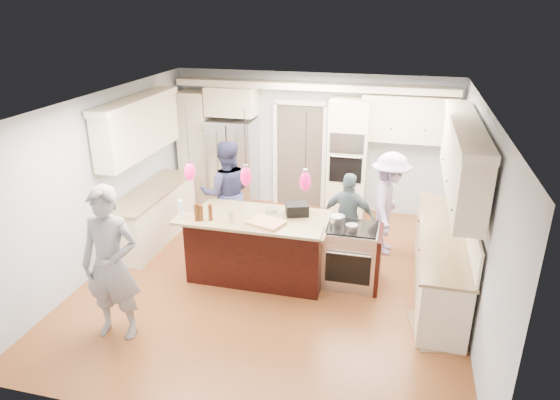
{
  "coord_description": "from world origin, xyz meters",
  "views": [
    {
      "loc": [
        1.71,
        -6.45,
        3.99
      ],
      "look_at": [
        0.0,
        0.35,
        1.15
      ],
      "focal_mm": 32.0,
      "sensor_mm": 36.0,
      "label": 1
    }
  ],
  "objects_px": {
    "person_bar_end": "(111,264)",
    "person_far_left": "(227,193)",
    "kitchen_island": "(260,245)",
    "island_range": "(353,255)",
    "refrigerator": "(233,163)"
  },
  "relations": [
    {
      "from": "refrigerator",
      "to": "person_far_left",
      "type": "xyz_separation_m",
      "value": [
        0.46,
        -1.66,
        0.02
      ]
    },
    {
      "from": "person_bar_end",
      "to": "person_far_left",
      "type": "xyz_separation_m",
      "value": [
        0.48,
        2.78,
        -0.08
      ]
    },
    {
      "from": "island_range",
      "to": "person_bar_end",
      "type": "distance_m",
      "value": 3.4
    },
    {
      "from": "refrigerator",
      "to": "person_bar_end",
      "type": "distance_m",
      "value": 4.44
    },
    {
      "from": "island_range",
      "to": "person_far_left",
      "type": "relative_size",
      "value": 0.5
    },
    {
      "from": "kitchen_island",
      "to": "person_far_left",
      "type": "bearing_deg",
      "value": 132.89
    },
    {
      "from": "refrigerator",
      "to": "person_bar_end",
      "type": "relative_size",
      "value": 0.9
    },
    {
      "from": "refrigerator",
      "to": "island_range",
      "type": "relative_size",
      "value": 1.96
    },
    {
      "from": "refrigerator",
      "to": "island_range",
      "type": "xyz_separation_m",
      "value": [
        2.71,
        -2.49,
        -0.44
      ]
    },
    {
      "from": "refrigerator",
      "to": "person_bar_end",
      "type": "bearing_deg",
      "value": -90.34
    },
    {
      "from": "island_range",
      "to": "refrigerator",
      "type": "bearing_deg",
      "value": 137.41
    },
    {
      "from": "kitchen_island",
      "to": "island_range",
      "type": "relative_size",
      "value": 2.28
    },
    {
      "from": "kitchen_island",
      "to": "person_bar_end",
      "type": "height_order",
      "value": "person_bar_end"
    },
    {
      "from": "refrigerator",
      "to": "kitchen_island",
      "type": "bearing_deg",
      "value": -63.07
    },
    {
      "from": "person_bar_end",
      "to": "person_far_left",
      "type": "height_order",
      "value": "person_bar_end"
    }
  ]
}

